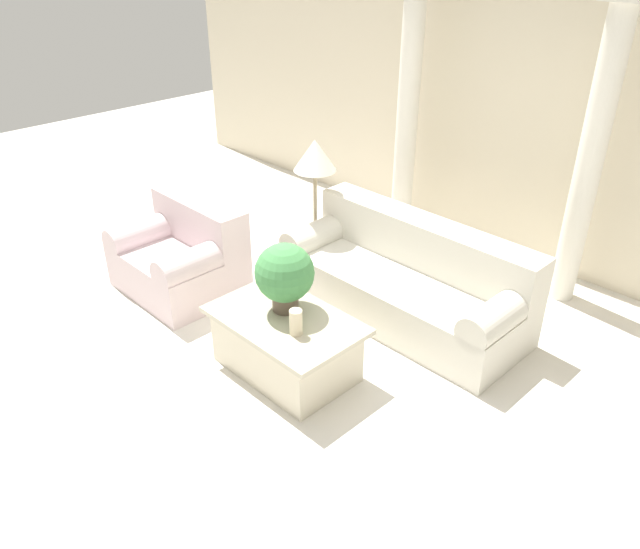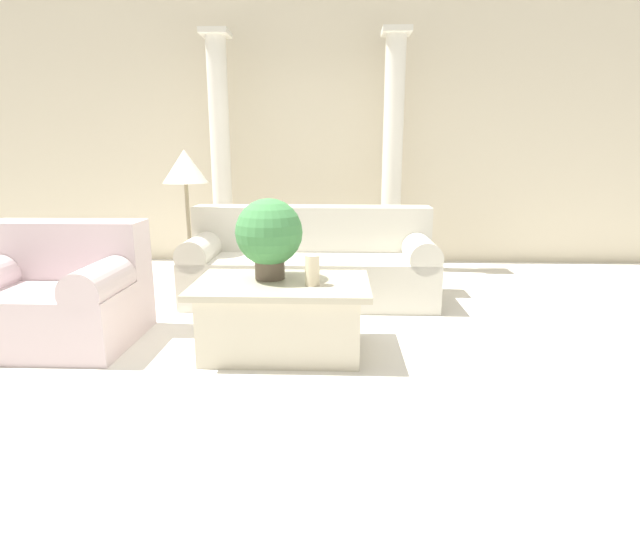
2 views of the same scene
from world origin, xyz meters
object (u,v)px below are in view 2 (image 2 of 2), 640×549
(sofa_long, at_px, (311,263))
(floor_lamp, at_px, (185,173))
(coffee_table, at_px, (282,316))
(potted_plant, at_px, (269,234))
(loveseat, at_px, (57,293))

(sofa_long, distance_m, floor_lamp, 1.39)
(coffee_table, bearing_deg, potted_plant, 136.23)
(potted_plant, bearing_deg, loveseat, 177.20)
(coffee_table, distance_m, potted_plant, 0.56)
(sofa_long, bearing_deg, floor_lamp, -178.21)
(sofa_long, bearing_deg, loveseat, -146.78)
(potted_plant, bearing_deg, floor_lamp, 127.20)
(loveseat, bearing_deg, potted_plant, -2.80)
(loveseat, xyz_separation_m, potted_plant, (1.56, -0.08, 0.45))
(loveseat, bearing_deg, coffee_table, -5.62)
(sofa_long, height_order, floor_lamp, floor_lamp)
(coffee_table, xyz_separation_m, potted_plant, (-0.09, 0.09, 0.55))
(sofa_long, relative_size, floor_lamp, 1.65)
(loveseat, bearing_deg, floor_lamp, 60.03)
(loveseat, relative_size, potted_plant, 2.07)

